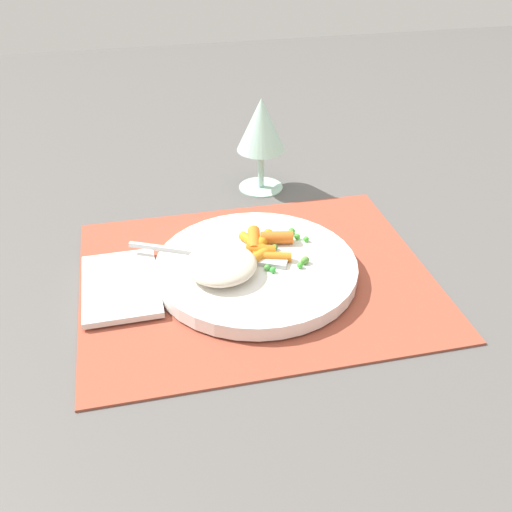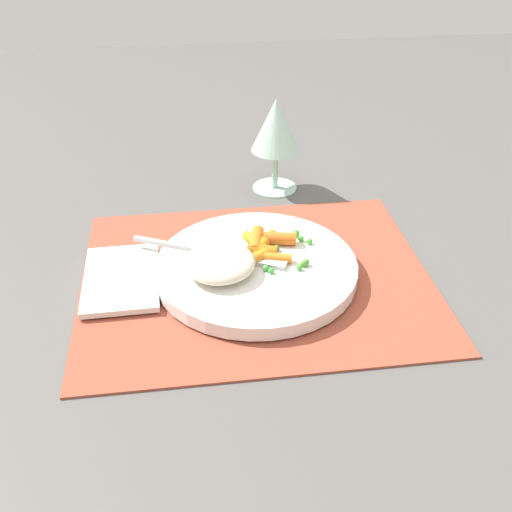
{
  "view_description": "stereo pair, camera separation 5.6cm",
  "coord_description": "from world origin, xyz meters",
  "px_view_note": "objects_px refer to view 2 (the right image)",
  "views": [
    {
      "loc": [
        -0.14,
        -0.61,
        0.46
      ],
      "look_at": [
        0.0,
        0.0,
        0.03
      ],
      "focal_mm": 41.73,
      "sensor_mm": 36.0,
      "label": 1
    },
    {
      "loc": [
        -0.08,
        -0.62,
        0.46
      ],
      "look_at": [
        0.0,
        0.0,
        0.03
      ],
      "focal_mm": 41.73,
      "sensor_mm": 36.0,
      "label": 2
    }
  ],
  "objects_px": {
    "fork": "(223,254)",
    "napkin": "(122,278)",
    "carrot_portion": "(265,245)",
    "wine_glass": "(276,128)",
    "rice_mound": "(220,262)",
    "plate": "(256,268)"
  },
  "relations": [
    {
      "from": "plate",
      "to": "fork",
      "type": "distance_m",
      "value": 0.05
    },
    {
      "from": "wine_glass",
      "to": "fork",
      "type": "bearing_deg",
      "value": -114.55
    },
    {
      "from": "fork",
      "to": "rice_mound",
      "type": "bearing_deg",
      "value": -102.01
    },
    {
      "from": "plate",
      "to": "carrot_portion",
      "type": "distance_m",
      "value": 0.04
    },
    {
      "from": "fork",
      "to": "plate",
      "type": "bearing_deg",
      "value": -25.82
    },
    {
      "from": "carrot_portion",
      "to": "plate",
      "type": "bearing_deg",
      "value": -119.58
    },
    {
      "from": "plate",
      "to": "wine_glass",
      "type": "bearing_deg",
      "value": 75.48
    },
    {
      "from": "plate",
      "to": "rice_mound",
      "type": "height_order",
      "value": "rice_mound"
    },
    {
      "from": "plate",
      "to": "rice_mound",
      "type": "xyz_separation_m",
      "value": [
        -0.05,
        -0.01,
        0.02
      ]
    },
    {
      "from": "carrot_portion",
      "to": "wine_glass",
      "type": "bearing_deg",
      "value": 77.5
    },
    {
      "from": "rice_mound",
      "to": "fork",
      "type": "distance_m",
      "value": 0.04
    },
    {
      "from": "carrot_portion",
      "to": "wine_glass",
      "type": "height_order",
      "value": "wine_glass"
    },
    {
      "from": "napkin",
      "to": "rice_mound",
      "type": "bearing_deg",
      "value": -10.16
    },
    {
      "from": "carrot_portion",
      "to": "napkin",
      "type": "height_order",
      "value": "carrot_portion"
    },
    {
      "from": "wine_glass",
      "to": "plate",
      "type": "bearing_deg",
      "value": -104.52
    },
    {
      "from": "carrot_portion",
      "to": "fork",
      "type": "relative_size",
      "value": 0.43
    },
    {
      "from": "wine_glass",
      "to": "rice_mound",
      "type": "bearing_deg",
      "value": -113.05
    },
    {
      "from": "plate",
      "to": "rice_mound",
      "type": "relative_size",
      "value": 2.88
    },
    {
      "from": "rice_mound",
      "to": "wine_glass",
      "type": "distance_m",
      "value": 0.29
    },
    {
      "from": "wine_glass",
      "to": "napkin",
      "type": "bearing_deg",
      "value": -134.49
    },
    {
      "from": "fork",
      "to": "napkin",
      "type": "bearing_deg",
      "value": -175.07
    },
    {
      "from": "plate",
      "to": "napkin",
      "type": "bearing_deg",
      "value": 177.29
    }
  ]
}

